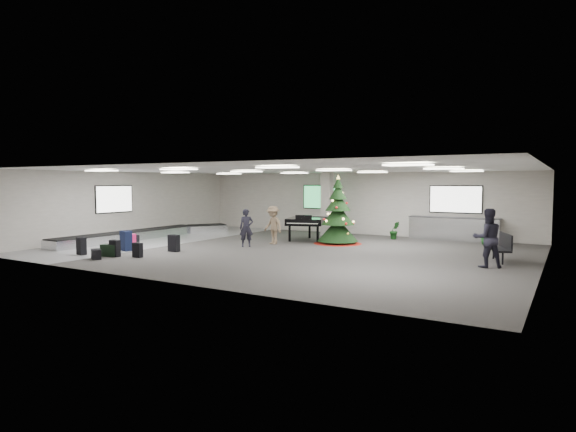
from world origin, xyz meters
The scene contains 21 objects.
ground centered at (0.00, 0.00, 0.00)m, with size 18.00×18.00×0.00m, color #34322F.
room_envelope centered at (-0.38, 0.67, 2.33)m, with size 18.02×14.02×3.21m.
baggage_carousel centered at (-7.84, -0.08, 0.21)m, with size 2.28×9.71×0.43m.
service_counter centered at (5.00, 6.65, 0.55)m, with size 4.05×0.65×1.08m.
suitcase_0 centered at (-5.96, -5.02, 0.32)m, with size 0.46×0.32×0.67m.
suitcase_1 centered at (-4.49, -4.71, 0.30)m, with size 0.39×0.21×0.62m.
pink_suitcase centered at (-5.42, -3.18, 0.32)m, with size 0.42×0.25×0.66m.
suitcase_3 centered at (-3.58, -2.66, 0.33)m, with size 0.44×0.25×0.68m.
navy_suitcase centered at (-5.36, -3.45, 0.40)m, with size 0.58×0.43×0.81m.
green_duffel centered at (-4.72, -4.72, 0.22)m, with size 0.70×0.45×0.46m.
suitcase_7 centered at (-3.68, -4.38, 0.26)m, with size 0.36×0.19×0.54m.
suitcase_8 centered at (-5.46, -2.98, 0.29)m, with size 0.43×0.30×0.60m.
black_duffel centered at (-4.63, -5.40, 0.17)m, with size 0.60×0.52×0.36m.
christmas_tree centered at (0.87, 2.83, 1.04)m, with size 2.12×2.12×3.03m.
grand_piano centered at (-0.92, 3.25, 0.87)m, with size 2.19×2.52×1.22m.
bench centered at (7.70, 1.21, 0.55)m, with size 1.04×1.62×0.97m.
traveler_a centered at (-1.97, -0.08, 0.79)m, with size 0.58×0.38×1.58m, color black.
traveler_b centered at (-1.49, 1.25, 0.83)m, with size 1.08×0.62×1.66m, color #7C654C.
traveler_bench centered at (7.44, -0.21, 0.94)m, with size 0.91×0.71×1.87m, color black.
potted_plant_left centered at (2.51, 5.68, 0.42)m, with size 0.46×0.37×0.85m, color #133B15.
potted_plant_right centered at (6.57, 5.77, 0.42)m, with size 0.47×0.47×0.83m, color #133B15.
Camera 1 is at (9.70, -16.37, 2.69)m, focal length 30.00 mm.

